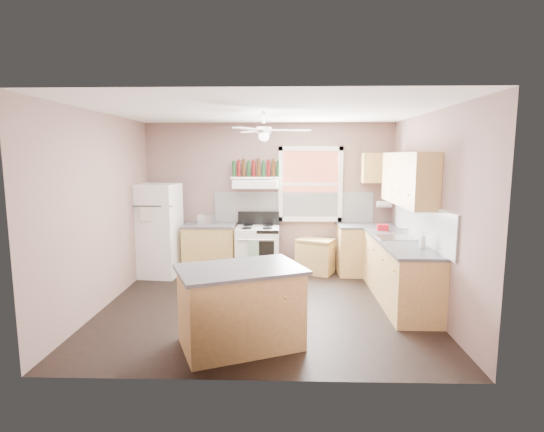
{
  "coord_description": "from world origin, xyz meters",
  "views": [
    {
      "loc": [
        0.27,
        -5.75,
        2.11
      ],
      "look_at": [
        0.1,
        0.3,
        1.25
      ],
      "focal_mm": 28.0,
      "sensor_mm": 36.0,
      "label": 1
    }
  ],
  "objects_px": {
    "toaster": "(207,219)",
    "refrigerator": "(158,230)",
    "stove": "(258,251)",
    "cart": "(315,256)",
    "island": "(241,309)"
  },
  "relations": [
    {
      "from": "stove",
      "to": "island",
      "type": "bearing_deg",
      "value": -90.59
    },
    {
      "from": "toaster",
      "to": "cart",
      "type": "relative_size",
      "value": 0.45
    },
    {
      "from": "toaster",
      "to": "island",
      "type": "height_order",
      "value": "toaster"
    },
    {
      "from": "cart",
      "to": "island",
      "type": "relative_size",
      "value": 0.5
    },
    {
      "from": "toaster",
      "to": "refrigerator",
      "type": "bearing_deg",
      "value": -153.62
    },
    {
      "from": "toaster",
      "to": "island",
      "type": "bearing_deg",
      "value": -57.31
    },
    {
      "from": "refrigerator",
      "to": "stove",
      "type": "distance_m",
      "value": 1.79
    },
    {
      "from": "stove",
      "to": "cart",
      "type": "bearing_deg",
      "value": 7.13
    },
    {
      "from": "cart",
      "to": "island",
      "type": "distance_m",
      "value": 3.18
    },
    {
      "from": "toaster",
      "to": "stove",
      "type": "distance_m",
      "value": 1.07
    },
    {
      "from": "refrigerator",
      "to": "cart",
      "type": "distance_m",
      "value": 2.83
    },
    {
      "from": "toaster",
      "to": "stove",
      "type": "height_order",
      "value": "toaster"
    },
    {
      "from": "stove",
      "to": "cart",
      "type": "distance_m",
      "value": 1.05
    },
    {
      "from": "refrigerator",
      "to": "cart",
      "type": "xyz_separation_m",
      "value": [
        2.77,
        0.22,
        -0.5
      ]
    },
    {
      "from": "toaster",
      "to": "stove",
      "type": "relative_size",
      "value": 0.33
    }
  ]
}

